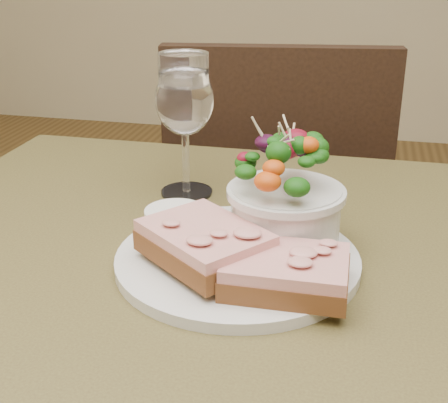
% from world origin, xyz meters
% --- Properties ---
extents(cafe_table, '(0.80, 0.80, 0.75)m').
position_xyz_m(cafe_table, '(0.00, 0.00, 0.65)').
color(cafe_table, '#3F361B').
rests_on(cafe_table, ground).
extents(chair_far, '(0.48, 0.48, 0.90)m').
position_xyz_m(chair_far, '(-0.02, 0.69, 0.29)').
color(chair_far, black).
rests_on(chair_far, ground).
extents(dinner_plate, '(0.26, 0.26, 0.01)m').
position_xyz_m(dinner_plate, '(0.04, 0.01, 0.76)').
color(dinner_plate, silver).
rests_on(dinner_plate, cafe_table).
extents(sandwich_front, '(0.12, 0.09, 0.03)m').
position_xyz_m(sandwich_front, '(0.10, -0.04, 0.78)').
color(sandwich_front, '#4D2914').
rests_on(sandwich_front, dinner_plate).
extents(sandwich_back, '(0.16, 0.15, 0.03)m').
position_xyz_m(sandwich_back, '(0.01, -0.02, 0.79)').
color(sandwich_back, '#4D2914').
rests_on(sandwich_back, dinner_plate).
extents(ramekin, '(0.06, 0.06, 0.04)m').
position_xyz_m(ramekin, '(-0.04, 0.03, 0.78)').
color(ramekin, white).
rests_on(ramekin, dinner_plate).
extents(salad_bowl, '(0.12, 0.12, 0.13)m').
position_xyz_m(salad_bowl, '(0.08, 0.06, 0.82)').
color(salad_bowl, silver).
rests_on(salad_bowl, dinner_plate).
extents(garnish, '(0.05, 0.04, 0.02)m').
position_xyz_m(garnish, '(-0.02, 0.08, 0.77)').
color(garnish, '#0F3C0B').
rests_on(garnish, dinner_plate).
extents(wine_glass, '(0.08, 0.08, 0.18)m').
position_xyz_m(wine_glass, '(-0.07, 0.19, 0.87)').
color(wine_glass, white).
rests_on(wine_glass, cafe_table).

